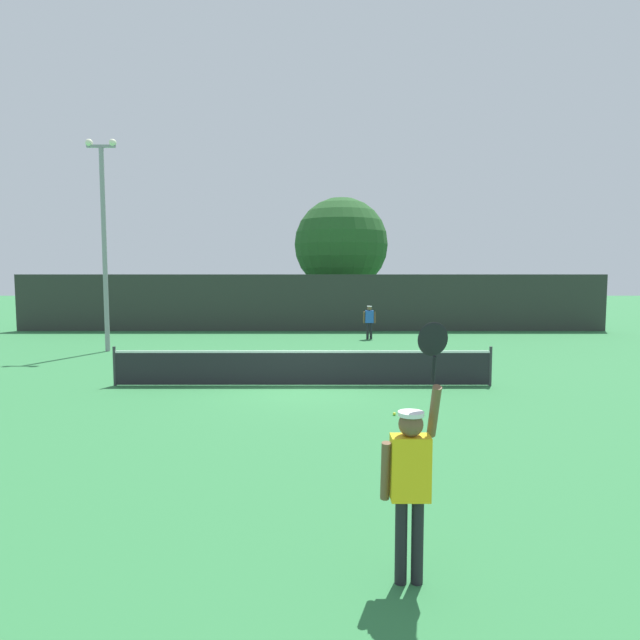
{
  "coord_description": "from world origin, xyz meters",
  "views": [
    {
      "loc": [
        0.48,
        -14.62,
        3.04
      ],
      "look_at": [
        0.41,
        3.36,
        1.5
      ],
      "focal_mm": 30.59,
      "sensor_mm": 36.0,
      "label": 1
    }
  ],
  "objects_px": {
    "parked_car_mid": "(276,309)",
    "large_tree": "(343,245)",
    "tennis_ball": "(396,414)",
    "parked_car_near": "(187,308)",
    "player_serving": "(413,470)",
    "light_pole": "(106,232)",
    "player_receiving": "(371,319)"
  },
  "relations": [
    {
      "from": "parked_car_mid",
      "to": "light_pole",
      "type": "bearing_deg",
      "value": -112.11
    },
    {
      "from": "parked_car_mid",
      "to": "player_serving",
      "type": "bearing_deg",
      "value": -82.53
    },
    {
      "from": "large_tree",
      "to": "parked_car_near",
      "type": "xyz_separation_m",
      "value": [
        -10.21,
        2.49,
        -4.01
      ]
    },
    {
      "from": "large_tree",
      "to": "parked_car_mid",
      "type": "xyz_separation_m",
      "value": [
        -4.22,
        1.07,
        -4.01
      ]
    },
    {
      "from": "player_serving",
      "to": "player_receiving",
      "type": "xyz_separation_m",
      "value": [
        1.4,
        19.94,
        -0.2
      ]
    },
    {
      "from": "light_pole",
      "to": "parked_car_near",
      "type": "relative_size",
      "value": 1.89
    },
    {
      "from": "player_serving",
      "to": "player_receiving",
      "type": "relative_size",
      "value": 1.67
    },
    {
      "from": "large_tree",
      "to": "parked_car_mid",
      "type": "bearing_deg",
      "value": 165.73
    },
    {
      "from": "tennis_ball",
      "to": "large_tree",
      "type": "xyz_separation_m",
      "value": [
        -0.31,
        21.9,
        4.75
      ]
    },
    {
      "from": "player_receiving",
      "to": "parked_car_near",
      "type": "distance_m",
      "value": 15.56
    },
    {
      "from": "parked_car_mid",
      "to": "large_tree",
      "type": "bearing_deg",
      "value": -14.22
    },
    {
      "from": "light_pole",
      "to": "tennis_ball",
      "type": "bearing_deg",
      "value": -44.33
    },
    {
      "from": "player_serving",
      "to": "parked_car_mid",
      "type": "distance_m",
      "value": 29.57
    },
    {
      "from": "large_tree",
      "to": "parked_car_near",
      "type": "bearing_deg",
      "value": 166.27
    },
    {
      "from": "player_serving",
      "to": "light_pole",
      "type": "bearing_deg",
      "value": 119.88
    },
    {
      "from": "tennis_ball",
      "to": "light_pole",
      "type": "xyz_separation_m",
      "value": [
        -9.94,
        9.7,
        4.6
      ]
    },
    {
      "from": "player_serving",
      "to": "player_receiving",
      "type": "height_order",
      "value": "player_serving"
    },
    {
      "from": "large_tree",
      "to": "tennis_ball",
      "type": "bearing_deg",
      "value": -89.19
    },
    {
      "from": "player_serving",
      "to": "large_tree",
      "type": "xyz_separation_m",
      "value": [
        0.4,
        28.25,
        3.64
      ]
    },
    {
      "from": "player_receiving",
      "to": "parked_car_near",
      "type": "bearing_deg",
      "value": -43.94
    },
    {
      "from": "player_receiving",
      "to": "light_pole",
      "type": "height_order",
      "value": "light_pole"
    },
    {
      "from": "player_receiving",
      "to": "tennis_ball",
      "type": "relative_size",
      "value": 22.74
    },
    {
      "from": "light_pole",
      "to": "parked_car_mid",
      "type": "bearing_deg",
      "value": 67.84
    },
    {
      "from": "player_receiving",
      "to": "tennis_ball",
      "type": "height_order",
      "value": "player_receiving"
    },
    {
      "from": "player_serving",
      "to": "tennis_ball",
      "type": "height_order",
      "value": "player_serving"
    },
    {
      "from": "tennis_ball",
      "to": "light_pole",
      "type": "bearing_deg",
      "value": 135.67
    },
    {
      "from": "player_serving",
      "to": "light_pole",
      "type": "height_order",
      "value": "light_pole"
    },
    {
      "from": "tennis_ball",
      "to": "parked_car_mid",
      "type": "xyz_separation_m",
      "value": [
        -4.53,
        22.97,
        0.74
      ]
    },
    {
      "from": "light_pole",
      "to": "parked_car_mid",
      "type": "relative_size",
      "value": 1.94
    },
    {
      "from": "parked_car_near",
      "to": "parked_car_mid",
      "type": "xyz_separation_m",
      "value": [
        5.98,
        -1.42,
        0.0
      ]
    },
    {
      "from": "tennis_ball",
      "to": "light_pole",
      "type": "distance_m",
      "value": 14.63
    },
    {
      "from": "light_pole",
      "to": "parked_car_near",
      "type": "bearing_deg",
      "value": 92.26
    }
  ]
}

